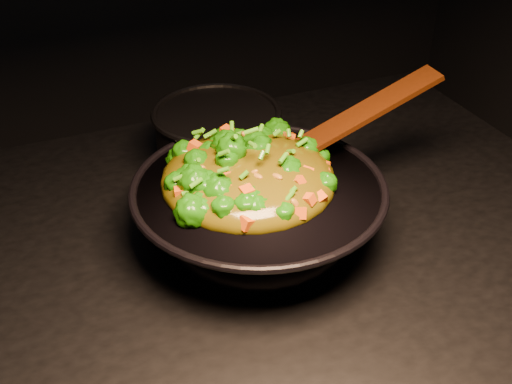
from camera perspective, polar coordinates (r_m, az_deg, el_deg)
name	(u,v)px	position (r m, az deg, el deg)	size (l,w,h in m)	color
wok	(259,215)	(0.94, 0.24, -2.08)	(0.36, 0.36, 0.10)	black
stir_fry	(248,156)	(0.90, -0.71, 3.24)	(0.25, 0.25, 0.09)	#1C6807
spatula	(350,120)	(0.99, 8.39, 6.32)	(0.30, 0.05, 0.01)	#351106
back_pot	(218,141)	(1.11, -3.43, 4.56)	(0.21, 0.21, 0.12)	black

